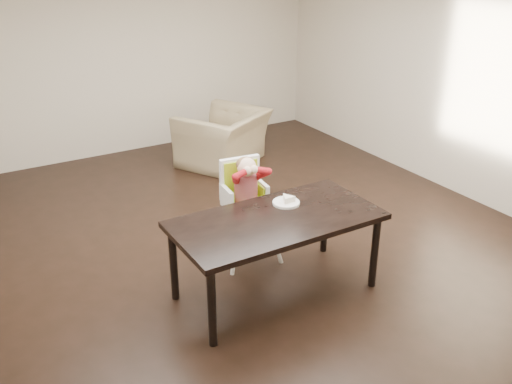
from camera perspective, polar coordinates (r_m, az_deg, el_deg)
ground at (r=5.89m, az=-0.97°, el=-5.83°), size 7.00×7.00×0.00m
room_walls at (r=5.21m, az=-1.11°, el=12.09°), size 6.02×7.02×2.71m
dining_table at (r=4.92m, az=2.06°, el=-3.41°), size 1.80×0.90×0.75m
high_chair at (r=5.47m, az=-1.11°, el=0.50°), size 0.49×0.49×1.06m
plate at (r=5.13m, az=3.09°, el=-0.92°), size 0.32×0.32×0.07m
armchair at (r=7.97m, az=-3.32°, el=6.26°), size 1.35×1.20×0.99m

